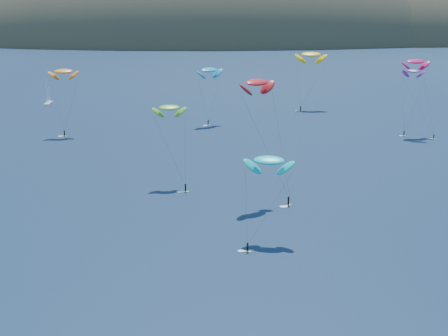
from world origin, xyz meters
TOP-DOWN VIEW (x-y plane):
  - island at (39.40, 562.36)m, footprint 730.00×300.00m
  - sailboat at (-53.78, 203.56)m, footprint 8.11×7.06m
  - kitesurfer_1 at (-35.54, 152.69)m, footprint 9.41×7.85m
  - kitesurfer_3 at (0.59, 99.51)m, footprint 8.48×10.66m
  - kitesurfer_4 at (10.73, 166.95)m, footprint 10.56×9.48m
  - kitesurfer_5 at (20.78, 64.64)m, footprint 9.86×10.93m
  - kitesurfer_6 at (74.35, 146.78)m, footprint 10.33×10.13m
  - kitesurfer_8 at (76.03, 150.41)m, footprint 9.60×8.42m
  - kitesurfer_9 at (20.33, 87.80)m, footprint 12.33×11.74m
  - kitesurfer_11 at (50.12, 194.10)m, footprint 11.95×11.89m

SIDE VIEW (x-z plane):
  - island at x=39.40m, z-range -115.74..94.26m
  - sailboat at x=-53.78m, z-range -4.23..6.01m
  - kitesurfer_5 at x=20.78m, z-range 6.21..23.63m
  - kitesurfer_3 at x=0.59m, z-range 8.02..28.43m
  - kitesurfer_4 at x=10.73m, z-range 7.79..28.84m
  - kitesurfer_1 at x=-35.54m, z-range 8.70..31.15m
  - kitesurfer_6 at x=74.35m, z-range 9.20..31.51m
  - kitesurfer_11 at x=50.12m, z-range 8.67..32.45m
  - kitesurfer_8 at x=76.03m, z-range 10.16..35.57m
  - kitesurfer_9 at x=20.33m, z-range 11.67..40.18m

